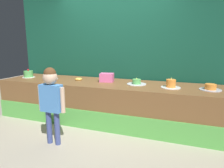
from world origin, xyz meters
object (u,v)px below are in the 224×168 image
at_px(child_figure, 51,96).
at_px(cake_center, 137,82).
at_px(cake_far_right, 210,88).
at_px(cake_far_left, 29,74).
at_px(pink_box, 107,78).
at_px(cake_left, 51,77).
at_px(donut, 79,79).
at_px(cake_right, 171,84).

height_order(child_figure, cake_center, child_figure).
bearing_deg(cake_center, cake_far_right, -2.13).
relative_size(cake_far_left, cake_far_right, 0.80).
height_order(pink_box, cake_left, pink_box).
distance_m(child_figure, cake_left, 1.37).
height_order(donut, cake_far_left, cake_far_left).
relative_size(child_figure, donut, 7.84).
xyz_separation_m(pink_box, cake_center, (0.60, -0.06, -0.05)).
xyz_separation_m(cake_center, cake_far_right, (1.20, -0.04, 0.00)).
bearing_deg(pink_box, cake_center, -5.55).
height_order(cake_far_left, cake_center, cake_far_left).
distance_m(donut, cake_left, 0.60).
bearing_deg(pink_box, cake_far_right, -3.27).
xyz_separation_m(pink_box, cake_far_right, (1.80, -0.10, -0.04)).
relative_size(child_figure, pink_box, 4.46).
bearing_deg(pink_box, cake_right, -6.94).
height_order(pink_box, donut, pink_box).
bearing_deg(donut, cake_far_right, -1.54).
bearing_deg(cake_right, donut, 176.58).
relative_size(cake_left, cake_right, 0.88).
height_order(child_figure, cake_left, child_figure).
relative_size(donut, cake_far_right, 0.44).
distance_m(cake_far_left, cake_left, 0.60).
distance_m(cake_center, cake_right, 0.61).
bearing_deg(cake_right, pink_box, 173.06).
bearing_deg(cake_far_right, donut, 178.46).
height_order(cake_left, cake_right, cake_right).
bearing_deg(child_figure, cake_center, 49.96).
bearing_deg(child_figure, cake_far_right, 27.18).
bearing_deg(cake_far_left, cake_right, -0.69).
height_order(cake_far_left, cake_far_right, cake_far_left).
xyz_separation_m(child_figure, cake_far_left, (-1.42, 1.11, 0.08)).
bearing_deg(pink_box, donut, -176.33).
xyz_separation_m(cake_center, cake_right, (0.60, -0.09, 0.02)).
relative_size(child_figure, cake_center, 3.31).
bearing_deg(cake_center, cake_far_left, -178.77).
relative_size(cake_far_left, cake_right, 0.83).
relative_size(pink_box, cake_far_right, 0.77).
bearing_deg(cake_far_right, cake_center, 177.87).
bearing_deg(cake_left, donut, 7.57).
height_order(child_figure, cake_right, child_figure).
relative_size(donut, cake_far_left, 0.55).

